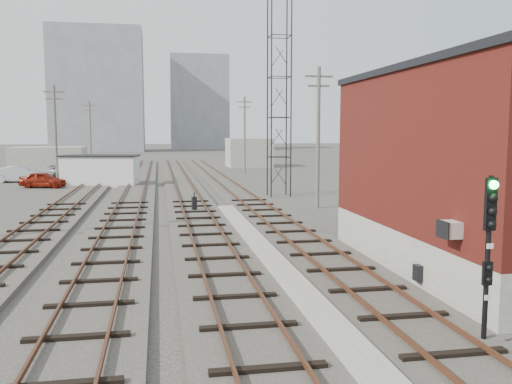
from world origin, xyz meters
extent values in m
plane|color=#282621|center=(0.00, 60.00, 0.00)|extent=(320.00, 320.00, 0.00)
cube|color=#332D28|center=(2.50, 39.00, 0.10)|extent=(3.20, 90.00, 0.20)
cube|color=#4C2816|center=(1.78, 39.00, 0.33)|extent=(0.07, 90.00, 0.12)
cube|color=#4C2816|center=(3.22, 39.00, 0.33)|extent=(0.07, 90.00, 0.12)
cube|color=#332D28|center=(-1.50, 39.00, 0.10)|extent=(3.20, 90.00, 0.20)
cube|color=#4C2816|center=(-2.22, 39.00, 0.33)|extent=(0.07, 90.00, 0.12)
cube|color=#4C2816|center=(-0.78, 39.00, 0.33)|extent=(0.07, 90.00, 0.12)
cube|color=#332D28|center=(-5.50, 39.00, 0.10)|extent=(3.20, 90.00, 0.20)
cube|color=#4C2816|center=(-6.22, 39.00, 0.33)|extent=(0.07, 90.00, 0.12)
cube|color=#4C2816|center=(-4.78, 39.00, 0.33)|extent=(0.07, 90.00, 0.12)
cube|color=#332D28|center=(-9.50, 39.00, 0.10)|extent=(3.20, 90.00, 0.20)
cube|color=#4C2816|center=(-10.22, 39.00, 0.33)|extent=(0.07, 90.00, 0.12)
cube|color=#4C2816|center=(-8.78, 39.00, 0.33)|extent=(0.07, 90.00, 0.12)
cube|color=gray|center=(0.50, 14.00, 0.13)|extent=(0.90, 28.00, 0.26)
cube|color=gray|center=(7.50, 12.00, 0.75)|extent=(6.00, 12.00, 1.50)
cube|color=#541314|center=(7.50, 12.00, 4.25)|extent=(6.00, 12.00, 5.50)
cube|color=black|center=(7.50, 12.00, 7.10)|extent=(6.20, 12.20, 0.25)
cube|color=beige|center=(4.28, 8.00, 2.25)|extent=(0.45, 0.62, 0.45)
cube|color=black|center=(4.40, 10.00, 0.50)|extent=(0.20, 0.35, 0.50)
cylinder|color=black|center=(4.75, 34.25, 7.50)|extent=(0.10, 0.10, 15.00)
cylinder|color=black|center=(6.25, 34.25, 7.50)|extent=(0.10, 0.10, 15.00)
cylinder|color=black|center=(4.75, 35.75, 7.50)|extent=(0.10, 0.10, 15.00)
cylinder|color=black|center=(6.25, 35.75, 7.50)|extent=(0.10, 0.10, 15.00)
cylinder|color=#595147|center=(-12.50, 45.00, 4.50)|extent=(0.24, 0.24, 9.00)
cube|color=#595147|center=(-12.50, 45.00, 8.40)|extent=(1.80, 0.12, 0.12)
cube|color=#595147|center=(-12.50, 45.00, 7.80)|extent=(1.40, 0.12, 0.12)
cylinder|color=#595147|center=(-12.50, 70.00, 4.50)|extent=(0.24, 0.24, 9.00)
cube|color=#595147|center=(-12.50, 70.00, 8.40)|extent=(1.80, 0.12, 0.12)
cube|color=#595147|center=(-12.50, 70.00, 7.80)|extent=(1.40, 0.12, 0.12)
cylinder|color=#595147|center=(6.50, 28.00, 4.50)|extent=(0.24, 0.24, 9.00)
cube|color=#595147|center=(6.50, 28.00, 8.40)|extent=(1.80, 0.12, 0.12)
cube|color=#595147|center=(6.50, 28.00, 7.80)|extent=(1.40, 0.12, 0.12)
cylinder|color=#595147|center=(6.50, 58.00, 4.50)|extent=(0.24, 0.24, 9.00)
cube|color=#595147|center=(6.50, 58.00, 8.40)|extent=(1.80, 0.12, 0.12)
cube|color=#595147|center=(6.50, 58.00, 7.80)|extent=(1.40, 0.12, 0.12)
cube|color=gray|center=(-18.00, 135.00, 15.00)|extent=(22.00, 14.00, 30.00)
cube|color=gray|center=(8.00, 150.00, 13.00)|extent=(16.00, 12.00, 26.00)
cube|color=gray|center=(-16.00, 60.00, 1.60)|extent=(8.00, 5.00, 3.20)
cube|color=gray|center=(9.00, 70.00, 2.00)|extent=(6.00, 6.00, 4.00)
cube|color=gray|center=(3.70, 5.37, 0.05)|extent=(0.40, 0.40, 0.10)
cylinder|color=black|center=(3.70, 5.37, 1.98)|extent=(0.12, 0.12, 3.96)
cube|color=black|center=(3.70, 5.35, 3.31)|extent=(0.26, 0.10, 1.19)
sphere|color=#0CE533|center=(3.70, 5.26, 3.76)|extent=(0.20, 0.20, 0.20)
sphere|color=black|center=(3.70, 5.26, 3.46)|extent=(0.20, 0.20, 0.20)
sphere|color=black|center=(3.70, 5.26, 3.16)|extent=(0.20, 0.20, 0.20)
sphere|color=black|center=(3.70, 5.26, 2.87)|extent=(0.20, 0.20, 0.20)
cube|color=black|center=(3.70, 5.35, 1.73)|extent=(0.22, 0.09, 0.54)
cube|color=white|center=(3.70, 5.29, 2.37)|extent=(0.16, 0.02, 0.12)
cube|color=white|center=(3.70, 5.29, 1.19)|extent=(0.16, 0.02, 0.12)
cube|color=black|center=(-1.49, 27.27, 0.55)|extent=(0.33, 0.33, 0.91)
cylinder|color=black|center=(-1.49, 27.27, 1.14)|extent=(0.07, 0.07, 0.27)
cube|color=silver|center=(-8.77, 45.00, 1.36)|extent=(6.87, 3.76, 2.71)
cube|color=black|center=(-8.77, 45.00, 2.77)|extent=(7.12, 4.01, 0.13)
imported|color=maroon|center=(-13.59, 44.65, 0.70)|extent=(4.43, 2.70, 1.41)
imported|color=#B1B3B9|center=(-17.00, 50.49, 0.79)|extent=(4.96, 2.16, 1.58)
imported|color=slate|center=(-12.19, 53.11, 0.74)|extent=(5.52, 3.54, 1.49)
camera|label=1|loc=(-3.57, -5.49, 4.92)|focal=38.00mm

